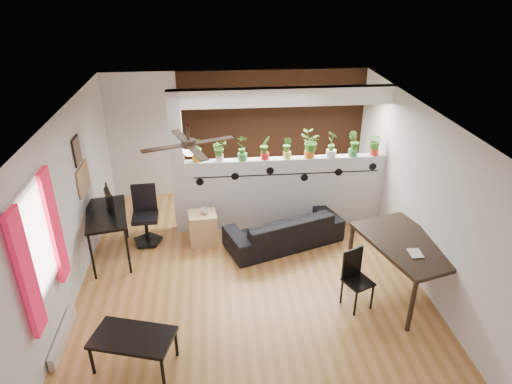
{
  "coord_description": "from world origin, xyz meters",
  "views": [
    {
      "loc": [
        -0.48,
        -5.88,
        4.41
      ],
      "look_at": [
        0.16,
        0.6,
        1.16
      ],
      "focal_mm": 32.0,
      "sensor_mm": 36.0,
      "label": 1
    }
  ],
  "objects_px": {
    "potted_plant_2": "(242,147)",
    "potted_plant_4": "(287,147)",
    "potted_plant_8": "(375,143)",
    "computer_desk": "(107,217)",
    "office_chair": "(146,219)",
    "sofa": "(284,230)",
    "potted_plant_7": "(354,143)",
    "potted_plant_0": "(196,149)",
    "cup": "(205,211)",
    "potted_plant_3": "(265,147)",
    "potted_plant_6": "(332,143)",
    "dining_table": "(407,247)",
    "folding_chair": "(355,273)",
    "cube_shelf": "(203,228)",
    "potted_plant_5": "(310,144)",
    "ceiling_fan": "(189,146)",
    "potted_plant_1": "(219,150)",
    "coffee_table": "(133,339)"
  },
  "relations": [
    {
      "from": "potted_plant_4",
      "to": "sofa",
      "type": "distance_m",
      "value": 1.45
    },
    {
      "from": "potted_plant_5",
      "to": "potted_plant_7",
      "type": "height_order",
      "value": "potted_plant_5"
    },
    {
      "from": "potted_plant_6",
      "to": "cube_shelf",
      "type": "bearing_deg",
      "value": -168.2
    },
    {
      "from": "ceiling_fan",
      "to": "sofa",
      "type": "bearing_deg",
      "value": 37.75
    },
    {
      "from": "potted_plant_4",
      "to": "potted_plant_5",
      "type": "bearing_deg",
      "value": 0.0
    },
    {
      "from": "potted_plant_3",
      "to": "office_chair",
      "type": "height_order",
      "value": "potted_plant_3"
    },
    {
      "from": "ceiling_fan",
      "to": "folding_chair",
      "type": "xyz_separation_m",
      "value": [
        2.22,
        -0.52,
        -1.79
      ]
    },
    {
      "from": "ceiling_fan",
      "to": "computer_desk",
      "type": "distance_m",
      "value": 2.35
    },
    {
      "from": "potted_plant_2",
      "to": "potted_plant_7",
      "type": "height_order",
      "value": "potted_plant_2"
    },
    {
      "from": "potted_plant_8",
      "to": "office_chair",
      "type": "distance_m",
      "value": 4.26
    },
    {
      "from": "ceiling_fan",
      "to": "potted_plant_1",
      "type": "relative_size",
      "value": 3.11
    },
    {
      "from": "office_chair",
      "to": "folding_chair",
      "type": "relative_size",
      "value": 1.17
    },
    {
      "from": "cup",
      "to": "potted_plant_3",
      "type": "bearing_deg",
      "value": 24.08
    },
    {
      "from": "potted_plant_4",
      "to": "potted_plant_3",
      "type": "bearing_deg",
      "value": 180.0
    },
    {
      "from": "potted_plant_6",
      "to": "cube_shelf",
      "type": "xyz_separation_m",
      "value": [
        -2.32,
        -0.48,
        -1.32
      ]
    },
    {
      "from": "potted_plant_3",
      "to": "cube_shelf",
      "type": "xyz_separation_m",
      "value": [
        -1.13,
        -0.48,
        -1.28
      ]
    },
    {
      "from": "potted_plant_2",
      "to": "computer_desk",
      "type": "xyz_separation_m",
      "value": [
        -2.26,
        -0.79,
        -0.82
      ]
    },
    {
      "from": "potted_plant_1",
      "to": "potted_plant_8",
      "type": "distance_m",
      "value": 2.77
    },
    {
      "from": "cup",
      "to": "computer_desk",
      "type": "bearing_deg",
      "value": -169.03
    },
    {
      "from": "sofa",
      "to": "dining_table",
      "type": "relative_size",
      "value": 1.09
    },
    {
      "from": "computer_desk",
      "to": "potted_plant_6",
      "type": "bearing_deg",
      "value": 11.61
    },
    {
      "from": "sofa",
      "to": "potted_plant_8",
      "type": "bearing_deg",
      "value": -178.14
    },
    {
      "from": "ceiling_fan",
      "to": "potted_plant_1",
      "type": "xyz_separation_m",
      "value": [
        0.42,
        1.8,
        -0.76
      ]
    },
    {
      "from": "potted_plant_0",
      "to": "potted_plant_1",
      "type": "xyz_separation_m",
      "value": [
        0.39,
        0.0,
        -0.02
      ]
    },
    {
      "from": "potted_plant_3",
      "to": "potted_plant_1",
      "type": "bearing_deg",
      "value": -180.0
    },
    {
      "from": "dining_table",
      "to": "folding_chair",
      "type": "distance_m",
      "value": 0.86
    },
    {
      "from": "potted_plant_4",
      "to": "potted_plant_8",
      "type": "relative_size",
      "value": 0.97
    },
    {
      "from": "ceiling_fan",
      "to": "potted_plant_3",
      "type": "height_order",
      "value": "ceiling_fan"
    },
    {
      "from": "sofa",
      "to": "office_chair",
      "type": "bearing_deg",
      "value": -26.73
    },
    {
      "from": "ceiling_fan",
      "to": "potted_plant_2",
      "type": "bearing_deg",
      "value": 65.77
    },
    {
      "from": "potted_plant_3",
      "to": "ceiling_fan",
      "type": "bearing_deg",
      "value": -123.8
    },
    {
      "from": "dining_table",
      "to": "office_chair",
      "type": "bearing_deg",
      "value": 155.89
    },
    {
      "from": "ceiling_fan",
      "to": "potted_plant_0",
      "type": "height_order",
      "value": "ceiling_fan"
    },
    {
      "from": "potted_plant_2",
      "to": "potted_plant_7",
      "type": "relative_size",
      "value": 1.02
    },
    {
      "from": "potted_plant_2",
      "to": "coffee_table",
      "type": "relative_size",
      "value": 0.42
    },
    {
      "from": "potted_plant_0",
      "to": "potted_plant_7",
      "type": "xyz_separation_m",
      "value": [
        2.77,
        0.0,
        0.01
      ]
    },
    {
      "from": "potted_plant_2",
      "to": "folding_chair",
      "type": "distance_m",
      "value": 2.92
    },
    {
      "from": "potted_plant_4",
      "to": "potted_plant_7",
      "type": "height_order",
      "value": "potted_plant_7"
    },
    {
      "from": "potted_plant_8",
      "to": "computer_desk",
      "type": "bearing_deg",
      "value": -170.33
    },
    {
      "from": "ceiling_fan",
      "to": "potted_plant_5",
      "type": "bearing_deg",
      "value": 42.06
    },
    {
      "from": "sofa",
      "to": "office_chair",
      "type": "relative_size",
      "value": 1.86
    },
    {
      "from": "potted_plant_5",
      "to": "cup",
      "type": "distance_m",
      "value": 2.16
    },
    {
      "from": "potted_plant_0",
      "to": "potted_plant_3",
      "type": "xyz_separation_m",
      "value": [
        1.19,
        0.0,
        -0.0
      ]
    },
    {
      "from": "cup",
      "to": "coffee_table",
      "type": "height_order",
      "value": "cup"
    },
    {
      "from": "cup",
      "to": "office_chair",
      "type": "bearing_deg",
      "value": 172.2
    },
    {
      "from": "potted_plant_6",
      "to": "computer_desk",
      "type": "distance_m",
      "value": 4.01
    },
    {
      "from": "potted_plant_2",
      "to": "potted_plant_4",
      "type": "relative_size",
      "value": 1.13
    },
    {
      "from": "cup",
      "to": "office_chair",
      "type": "relative_size",
      "value": 0.13
    },
    {
      "from": "office_chair",
      "to": "computer_desk",
      "type": "bearing_deg",
      "value": -140.32
    },
    {
      "from": "potted_plant_8",
      "to": "cup",
      "type": "relative_size",
      "value": 3.1
    }
  ]
}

